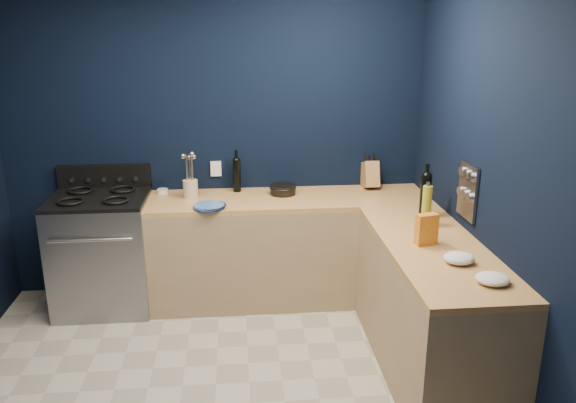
{
  "coord_description": "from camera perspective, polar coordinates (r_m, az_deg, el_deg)",
  "views": [
    {
      "loc": [
        0.17,
        -3.04,
        2.27
      ],
      "look_at": [
        0.55,
        1.0,
        1.0
      ],
      "focal_mm": 35.66,
      "sensor_mm": 36.0,
      "label": 1
    }
  ],
  "objects": [
    {
      "name": "oil_bottle",
      "position": [
        4.12,
        13.65,
        -0.43
      ],
      "size": [
        0.08,
        0.08,
        0.29
      ],
      "primitive_type": "cylinder",
      "rotation": [
        0.0,
        0.0,
        -0.31
      ],
      "color": "#9C9C27",
      "rests_on": "top_right"
    },
    {
      "name": "towel_front",
      "position": [
        3.57,
        16.68,
        -5.44
      ],
      "size": [
        0.21,
        0.18,
        0.07
      ],
      "primitive_type": "ellipsoid",
      "rotation": [
        0.0,
        0.0,
        0.14
      ],
      "color": "white",
      "rests_on": "top_right"
    },
    {
      "name": "oven_door",
      "position": [
        4.66,
        -18.68,
        -6.59
      ],
      "size": [
        0.59,
        0.02,
        0.42
      ],
      "primitive_type": "cube",
      "color": "black",
      "rests_on": "gas_range"
    },
    {
      "name": "plate_stack",
      "position": [
        4.46,
        -7.89,
        -0.49
      ],
      "size": [
        0.27,
        0.27,
        0.03
      ],
      "primitive_type": "cylinder",
      "rotation": [
        0.0,
        0.0,
        -0.14
      ],
      "color": "#3763A0",
      "rests_on": "top_back"
    },
    {
      "name": "spice_jar_far",
      "position": [
        4.13,
        14.07,
        -1.93
      ],
      "size": [
        0.05,
        0.05,
        0.08
      ],
      "primitive_type": "cylinder",
      "rotation": [
        0.0,
        0.0,
        0.19
      ],
      "color": "olive",
      "rests_on": "top_right"
    },
    {
      "name": "cooktop",
      "position": [
        4.79,
        -18.43,
        0.26
      ],
      "size": [
        0.76,
        0.66,
        0.03
      ],
      "primitive_type": "cube",
      "color": "black",
      "rests_on": "gas_range"
    },
    {
      "name": "wine_bottle_right",
      "position": [
        4.3,
        13.53,
        0.53
      ],
      "size": [
        0.1,
        0.1,
        0.32
      ],
      "primitive_type": "cylinder",
      "rotation": [
        0.0,
        0.0,
        -0.35
      ],
      "color": "black",
      "rests_on": "top_right"
    },
    {
      "name": "wall_outlet",
      "position": [
        4.93,
        -7.2,
        3.27
      ],
      "size": [
        0.09,
        0.02,
        0.13
      ],
      "primitive_type": "cube",
      "color": "white",
      "rests_on": "wall_back"
    },
    {
      "name": "top_right",
      "position": [
        3.82,
        14.41,
        -4.55
      ],
      "size": [
        0.63,
        1.67,
        0.04
      ],
      "primitive_type": "cube",
      "color": "#9A6532",
      "rests_on": "cab_right"
    },
    {
      "name": "top_back",
      "position": [
        4.71,
        0.11,
        0.2
      ],
      "size": [
        2.3,
        0.63,
        0.04
      ],
      "primitive_type": "cube",
      "color": "#9A6532",
      "rests_on": "cab_back"
    },
    {
      "name": "cab_right",
      "position": [
        4.01,
        13.92,
        -10.53
      ],
      "size": [
        0.63,
        1.67,
        0.86
      ],
      "primitive_type": "cube",
      "color": "#A3835B",
      "rests_on": "floor"
    },
    {
      "name": "wall_right",
      "position": [
        3.57,
        21.35,
        0.35
      ],
      "size": [
        0.02,
        3.5,
        2.6
      ],
      "primitive_type": "cube",
      "color": "black",
      "rests_on": "ground"
    },
    {
      "name": "ramekin",
      "position": [
        4.92,
        -12.39,
        1.02
      ],
      "size": [
        0.11,
        0.11,
        0.04
      ],
      "primitive_type": "cylinder",
      "rotation": [
        0.0,
        0.0,
        -0.23
      ],
      "color": "white",
      "rests_on": "top_back"
    },
    {
      "name": "knife_block",
      "position": [
        5.01,
        8.16,
        2.66
      ],
      "size": [
        0.13,
        0.27,
        0.28
      ],
      "primitive_type": "cube",
      "rotation": [
        -0.31,
        0.0,
        0.02
      ],
      "color": "#9A6B3E",
      "rests_on": "top_back"
    },
    {
      "name": "gas_range",
      "position": [
        4.94,
        -17.9,
        -5.01
      ],
      "size": [
        0.76,
        0.66,
        0.92
      ],
      "primitive_type": "cube",
      "color": "gray",
      "rests_on": "floor"
    },
    {
      "name": "lemon_basket",
      "position": [
        4.77,
        -0.51,
        1.2
      ],
      "size": [
        0.22,
        0.22,
        0.08
      ],
      "primitive_type": "cylinder",
      "rotation": [
        0.0,
        0.0,
        -0.02
      ],
      "color": "black",
      "rests_on": "top_back"
    },
    {
      "name": "wine_bottle_back",
      "position": [
        4.85,
        -5.13,
        2.59
      ],
      "size": [
        0.08,
        0.08,
        0.28
      ],
      "primitive_type": "cylinder",
      "rotation": [
        0.0,
        0.0,
        0.15
      ],
      "color": "black",
      "rests_on": "top_back"
    },
    {
      "name": "spice_panel",
      "position": [
        4.07,
        17.49,
        0.99
      ],
      "size": [
        0.02,
        0.28,
        0.38
      ],
      "primitive_type": "cube",
      "color": "gray",
      "rests_on": "wall_right"
    },
    {
      "name": "cab_back",
      "position": [
        4.86,
        0.11,
        -4.87
      ],
      "size": [
        2.3,
        0.63,
        0.86
      ],
      "primitive_type": "cube",
      "color": "#A3835B",
      "rests_on": "floor"
    },
    {
      "name": "spice_jar_near",
      "position": [
        4.03,
        13.2,
        -2.2
      ],
      "size": [
        0.06,
        0.06,
        0.1
      ],
      "primitive_type": "cylinder",
      "rotation": [
        0.0,
        0.0,
        -0.37
      ],
      "color": "olive",
      "rests_on": "top_right"
    },
    {
      "name": "utensil_crock",
      "position": [
        4.73,
        -9.69,
        1.23
      ],
      "size": [
        0.15,
        0.15,
        0.15
      ],
      "primitive_type": "cylinder",
      "rotation": [
        0.0,
        0.0,
        0.28
      ],
      "color": "beige",
      "rests_on": "top_back"
    },
    {
      "name": "crouton_bag",
      "position": [
        3.78,
        13.63,
        -2.72
      ],
      "size": [
        0.15,
        0.09,
        0.21
      ],
      "primitive_type": "cube",
      "rotation": [
        0.0,
        0.0,
        0.22
      ],
      "color": "red",
      "rests_on": "top_right"
    },
    {
      "name": "towel_end",
      "position": [
        3.36,
        19.73,
        -7.26
      ],
      "size": [
        0.21,
        0.19,
        0.06
      ],
      "primitive_type": "ellipsoid",
      "rotation": [
        0.0,
        0.0,
        0.14
      ],
      "color": "white",
      "rests_on": "top_right"
    },
    {
      "name": "backguard",
      "position": [
        5.04,
        -17.82,
        2.41
      ],
      "size": [
        0.76,
        0.06,
        0.2
      ],
      "primitive_type": "cube",
      "color": "black",
      "rests_on": "gas_range"
    },
    {
      "name": "wall_back",
      "position": [
        4.9,
        -7.29,
        5.83
      ],
      "size": [
        3.5,
        0.02,
        2.6
      ],
      "primitive_type": "cube",
      "color": "black",
      "rests_on": "ground"
    }
  ]
}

